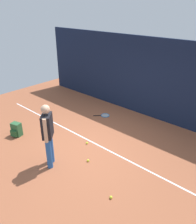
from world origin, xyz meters
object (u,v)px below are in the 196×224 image
object	(u,v)px
tennis_ball_far_left	(87,143)
tennis_ball_near_player	(42,129)
tennis_player	(48,132)
tennis_racket	(104,115)
tennis_ball_mid_court	(88,161)
backpack	(16,130)
tennis_ball_by_fence	(111,197)

from	to	relation	value
tennis_ball_far_left	tennis_ball_near_player	bearing A→B (deg)	-165.80
tennis_player	tennis_ball_near_player	xyz separation A→B (m)	(-1.66, 0.88, -0.93)
tennis_player	tennis_racket	size ratio (longest dim) A/B	3.00
tennis_ball_mid_court	backpack	bearing A→B (deg)	-167.54
backpack	tennis_racket	bearing A→B (deg)	52.79
tennis_player	tennis_ball_far_left	bearing A→B (deg)	136.11
tennis_player	tennis_ball_near_player	size ratio (longest dim) A/B	25.76
tennis_player	backpack	bearing A→B (deg)	-136.82
tennis_racket	backpack	world-z (taller)	backpack
tennis_ball_by_fence	tennis_ball_near_player	bearing A→B (deg)	168.50
tennis_racket	tennis_ball_by_fence	bearing A→B (deg)	-93.63
tennis_racket	tennis_ball_by_fence	world-z (taller)	tennis_ball_by_fence
tennis_ball_near_player	tennis_ball_by_fence	bearing A→B (deg)	-11.50
backpack	tennis_ball_far_left	xyz separation A→B (m)	(1.99, 1.16, -0.18)
tennis_racket	tennis_ball_by_fence	xyz separation A→B (m)	(2.72, -2.95, 0.02)
tennis_ball_mid_court	tennis_racket	bearing A→B (deg)	121.72
tennis_ball_near_player	tennis_ball_by_fence	world-z (taller)	same
tennis_ball_by_fence	tennis_ball_far_left	distance (m)	2.20
tennis_ball_near_player	tennis_ball_far_left	world-z (taller)	same
backpack	tennis_ball_far_left	distance (m)	2.31
backpack	tennis_ball_by_fence	size ratio (longest dim) A/B	6.67
tennis_player	tennis_ball_far_left	world-z (taller)	tennis_player
tennis_ball_mid_court	tennis_ball_far_left	distance (m)	0.85
tennis_ball_near_player	tennis_ball_far_left	bearing A→B (deg)	14.20
tennis_ball_near_player	tennis_ball_mid_court	xyz separation A→B (m)	(2.31, -0.15, 0.00)
tennis_racket	backpack	size ratio (longest dim) A/B	1.29
tennis_ball_near_player	tennis_ball_by_fence	size ratio (longest dim) A/B	1.00
tennis_racket	backpack	distance (m)	3.17
tennis_ball_mid_court	tennis_ball_near_player	bearing A→B (deg)	176.24
tennis_player	tennis_ball_by_fence	size ratio (longest dim) A/B	25.76
tennis_player	backpack	world-z (taller)	tennis_player
tennis_ball_by_fence	tennis_ball_mid_court	bearing A→B (deg)	155.48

